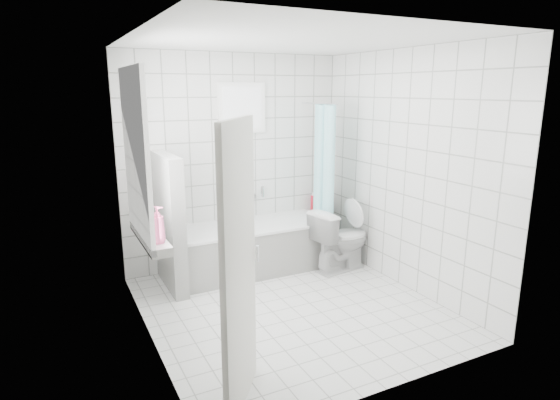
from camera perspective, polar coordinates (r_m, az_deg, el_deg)
ground at (r=4.90m, az=1.39°, el=-12.96°), size 3.00×3.00×0.00m
ceiling at (r=4.41m, az=1.59°, el=18.93°), size 3.00×3.00×0.00m
wall_back at (r=5.82m, az=-5.55°, el=4.68°), size 2.80×0.02×2.60m
wall_front at (r=3.27m, az=14.04°, el=-2.50°), size 2.80×0.02×2.60m
wall_left at (r=4.02m, az=-16.37°, el=0.29°), size 0.02×3.00×2.60m
wall_right at (r=5.28m, az=15.03°, el=3.39°), size 0.02×3.00×2.60m
window_left at (r=4.27m, az=-16.80°, el=5.09°), size 0.01×0.90×1.40m
window_back at (r=5.76m, az=-4.58°, el=11.11°), size 0.50×0.01×0.50m
window_sill at (r=4.43m, az=-15.59°, el=-4.35°), size 0.18×1.02×0.08m
door at (r=3.14m, az=-4.98°, el=-8.60°), size 0.50×0.67×2.00m
bathtub at (r=5.75m, az=-3.34°, el=-5.76°), size 1.89×0.77×0.58m
partition_wall at (r=5.27m, az=-13.32°, el=-2.68°), size 0.15×0.85×1.50m
tiled_ledge at (r=6.44m, az=4.54°, el=-3.81°), size 0.40×0.24×0.55m
toilet at (r=5.77m, az=7.42°, el=-4.80°), size 0.81×0.54×0.77m
curtain_rod at (r=5.82m, az=4.70°, el=11.62°), size 0.02×0.80×0.02m
shower_curtain at (r=5.81m, az=5.20°, el=2.67°), size 0.14×0.48×1.78m
tub_faucet at (r=5.93m, az=-3.82°, el=0.45°), size 0.18×0.06×0.06m
sill_bottles at (r=4.34m, az=-15.48°, el=-2.28°), size 0.18×0.73×0.33m
ledge_bottles at (r=6.30m, az=4.70°, el=-0.47°), size 0.19×0.18×0.27m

